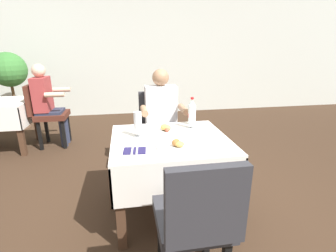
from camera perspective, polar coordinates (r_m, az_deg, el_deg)
name	(u,v)px	position (r m, az deg, el deg)	size (l,w,h in m)	color
ground_plane	(175,203)	(2.59, 1.57, -17.41)	(11.00, 11.00, 0.00)	#382619
back_wall	(143,50)	(5.73, -5.84, 17.14)	(11.00, 0.12, 2.84)	silver
main_dining_table	(170,156)	(2.22, 0.45, -7.00)	(1.01, 0.91, 0.73)	white
chair_far_diner_seat	(158,127)	(3.00, -2.44, -0.34)	(0.44, 0.50, 0.97)	#2D2D33
chair_near_camera_side	(196,219)	(1.52, 6.54, -20.60)	(0.44, 0.50, 0.97)	#2D2D33
seated_diner_far	(162,117)	(2.86, -1.49, 2.00)	(0.50, 0.46, 1.26)	#282D42
plate_near_camera	(174,145)	(1.95, 1.41, -4.49)	(0.24, 0.24, 0.07)	white
plate_far_diner	(165,129)	(2.31, -0.63, -0.72)	(0.23, 0.23, 0.07)	white
beer_glass_left	(138,124)	(2.16, -7.01, 0.53)	(0.07, 0.07, 0.23)	white
beer_glass_middle	(192,117)	(2.39, 5.61, 2.09)	(0.07, 0.07, 0.23)	white
cola_bottle_primary	(192,113)	(2.51, 5.53, 3.10)	(0.07, 0.07, 0.28)	silver
napkin_cutlery_set	(135,151)	(1.91, -7.73, -5.67)	(0.18, 0.19, 0.01)	#231E4C
background_dining_table	(0,114)	(4.41, -34.37, 2.30)	(0.84, 0.79, 0.73)	white
background_chair_right	(45,111)	(4.18, -26.55, 3.05)	(0.50, 0.44, 0.97)	#4C2319
background_patron	(47,101)	(4.14, -26.20, 5.19)	(0.46, 0.50, 1.26)	#282D42
potted_plant_corner	(11,79)	(5.39, -32.70, 9.08)	(0.62, 0.62, 1.41)	brown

